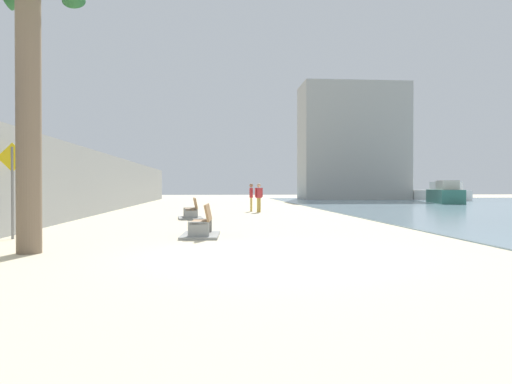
% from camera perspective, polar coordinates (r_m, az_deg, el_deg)
% --- Properties ---
extents(ground_plane, '(120.00, 120.00, 0.00)m').
position_cam_1_polar(ground_plane, '(28.70, -2.98, -2.37)').
color(ground_plane, beige).
extents(seawall, '(0.80, 64.00, 3.40)m').
position_cam_1_polar(seawall, '(29.38, -17.76, 0.98)').
color(seawall, gray).
rests_on(seawall, ground).
extents(palm_tree, '(3.18, 3.22, 7.37)m').
position_cam_1_polar(palm_tree, '(12.93, -24.56, 17.13)').
color(palm_tree, '#7A6651').
rests_on(palm_tree, ground).
extents(bench_near, '(1.21, 2.15, 0.98)m').
position_cam_1_polar(bench_near, '(15.14, -6.24, -4.20)').
color(bench_near, gray).
rests_on(bench_near, ground).
extents(bench_far, '(1.28, 2.19, 0.98)m').
position_cam_1_polar(bench_far, '(23.56, -7.42, -2.47)').
color(bench_far, gray).
rests_on(bench_far, ground).
extents(person_walking, '(0.23, 0.52, 1.68)m').
position_cam_1_polar(person_walking, '(30.01, -0.55, -0.37)').
color(person_walking, gold).
rests_on(person_walking, ground).
extents(person_standing, '(0.48, 0.31, 1.68)m').
position_cam_1_polar(person_standing, '(29.09, 0.32, -0.40)').
color(person_standing, gold).
rests_on(person_standing, ground).
extents(boat_outer, '(4.07, 7.89, 1.94)m').
position_cam_1_polar(boat_outer, '(56.57, 20.20, -0.14)').
color(boat_outer, white).
rests_on(boat_outer, water_bay).
extents(boat_nearest, '(3.47, 7.15, 1.98)m').
position_cam_1_polar(boat_nearest, '(46.82, 20.75, -0.26)').
color(boat_nearest, '#337060').
rests_on(boat_nearest, water_bay).
extents(pedestrian_sign, '(0.85, 0.08, 2.77)m').
position_cam_1_polar(pedestrian_sign, '(15.93, -26.03, 1.33)').
color(pedestrian_sign, slate).
rests_on(pedestrian_sign, ground).
extents(harbor_building, '(12.00, 6.00, 13.22)m').
position_cam_1_polar(harbor_building, '(59.11, 10.98, 5.59)').
color(harbor_building, '#9E9E99').
rests_on(harbor_building, ground).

